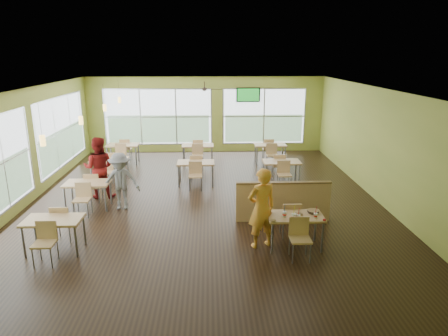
{
  "coord_description": "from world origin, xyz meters",
  "views": [
    {
      "loc": [
        0.14,
        -10.97,
        4.14
      ],
      "look_at": [
        0.53,
        -0.85,
        1.21
      ],
      "focal_mm": 32.0,
      "sensor_mm": 36.0,
      "label": 1
    }
  ],
  "objects_px": {
    "half_wall_divider": "(283,201)",
    "man_plaid": "(262,208)",
    "food_basket": "(313,211)",
    "main_table": "(295,220)"
  },
  "relations": [
    {
      "from": "half_wall_divider",
      "to": "man_plaid",
      "type": "bearing_deg",
      "value": -117.91
    },
    {
      "from": "half_wall_divider",
      "to": "food_basket",
      "type": "distance_m",
      "value": 1.41
    },
    {
      "from": "main_table",
      "to": "man_plaid",
      "type": "relative_size",
      "value": 0.84
    },
    {
      "from": "half_wall_divider",
      "to": "food_basket",
      "type": "bearing_deg",
      "value": -72.49
    },
    {
      "from": "half_wall_divider",
      "to": "man_plaid",
      "type": "xyz_separation_m",
      "value": [
        -0.73,
        -1.39,
        0.38
      ]
    },
    {
      "from": "half_wall_divider",
      "to": "food_basket",
      "type": "height_order",
      "value": "half_wall_divider"
    },
    {
      "from": "half_wall_divider",
      "to": "man_plaid",
      "type": "height_order",
      "value": "man_plaid"
    },
    {
      "from": "main_table",
      "to": "man_plaid",
      "type": "height_order",
      "value": "man_plaid"
    },
    {
      "from": "main_table",
      "to": "half_wall_divider",
      "type": "height_order",
      "value": "half_wall_divider"
    },
    {
      "from": "main_table",
      "to": "food_basket",
      "type": "bearing_deg",
      "value": 17.05
    }
  ]
}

